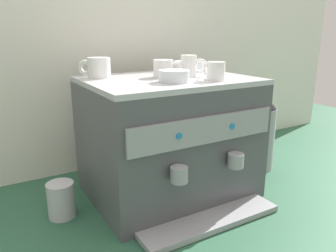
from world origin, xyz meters
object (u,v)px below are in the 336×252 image
object	(u,v)px
ceramic_cup_0	(190,66)
ceramic_cup_1	(164,68)
ceramic_cup_3	(98,68)
espresso_machine	(169,137)
coffee_grinder	(255,129)
ceramic_bowl_1	(189,67)
ceramic_cup_2	(215,71)
milk_pitcher	(61,200)
ceramic_bowl_0	(174,76)

from	to	relation	value
ceramic_cup_0	ceramic_cup_1	bearing A→B (deg)	156.87
ceramic_cup_3	espresso_machine	bearing A→B (deg)	-30.38
espresso_machine	coffee_grinder	size ratio (longest dim) A/B	1.59
ceramic_cup_3	ceramic_bowl_1	bearing A→B (deg)	-0.09
ceramic_cup_0	ceramic_cup_2	xyz separation A→B (m)	(0.02, -0.13, -0.01)
coffee_grinder	milk_pitcher	distance (m)	0.91
ceramic_bowl_1	coffee_grinder	bearing A→B (deg)	-21.39
ceramic_cup_3	milk_pitcher	world-z (taller)	ceramic_cup_3
ceramic_bowl_0	coffee_grinder	distance (m)	0.60
coffee_grinder	ceramic_bowl_1	bearing A→B (deg)	158.61
milk_pitcher	espresso_machine	bearing A→B (deg)	-2.96
ceramic_cup_1	ceramic_bowl_0	xyz separation A→B (m)	(-0.04, -0.13, -0.01)
espresso_machine	ceramic_cup_0	size ratio (longest dim) A/B	6.74
espresso_machine	ceramic_bowl_1	distance (m)	0.34
ceramic_cup_2	coffee_grinder	xyz separation A→B (m)	(0.37, 0.15, -0.30)
ceramic_cup_2	coffee_grinder	bearing A→B (deg)	22.62
ceramic_cup_1	ceramic_cup_2	xyz separation A→B (m)	(0.11, -0.17, 0.00)
ceramic_cup_3	ceramic_bowl_0	xyz separation A→B (m)	(0.19, -0.23, -0.02)
ceramic_cup_0	coffee_grinder	bearing A→B (deg)	3.77
ceramic_cup_0	ceramic_cup_3	bearing A→B (deg)	155.04
ceramic_cup_0	ceramic_bowl_0	size ratio (longest dim) A/B	0.86
ceramic_cup_0	ceramic_cup_3	size ratio (longest dim) A/B	0.83
espresso_machine	ceramic_cup_2	xyz separation A→B (m)	(0.11, -0.14, 0.26)
ceramic_cup_0	espresso_machine	bearing A→B (deg)	171.65
espresso_machine	ceramic_cup_1	size ratio (longest dim) A/B	6.15
espresso_machine	milk_pitcher	bearing A→B (deg)	177.04
coffee_grinder	ceramic_cup_2	bearing A→B (deg)	-157.38
ceramic_bowl_0	ceramic_bowl_1	size ratio (longest dim) A/B	0.80
espresso_machine	ceramic_cup_3	distance (m)	0.37
ceramic_cup_1	espresso_machine	bearing A→B (deg)	-81.54
ceramic_cup_3	ceramic_bowl_0	size ratio (longest dim) A/B	1.04
espresso_machine	ceramic_cup_1	xyz separation A→B (m)	(-0.00, 0.03, 0.26)
ceramic_cup_1	ceramic_bowl_0	distance (m)	0.13
ceramic_cup_1	coffee_grinder	distance (m)	0.57
ceramic_cup_0	ceramic_cup_2	world-z (taller)	ceramic_cup_0
coffee_grinder	ceramic_cup_1	bearing A→B (deg)	178.56
espresso_machine	ceramic_cup_1	bearing A→B (deg)	98.46
ceramic_cup_2	ceramic_cup_3	xyz separation A→B (m)	(-0.33, 0.27, 0.00)
ceramic_cup_2	ceramic_bowl_1	world-z (taller)	ceramic_cup_2
ceramic_bowl_0	ceramic_bowl_1	xyz separation A→B (m)	(0.22, 0.23, 0.00)
espresso_machine	ceramic_cup_3	size ratio (longest dim) A/B	5.59
ceramic_bowl_0	ceramic_bowl_1	world-z (taller)	ceramic_bowl_1
ceramic_cup_2	ceramic_bowl_1	bearing A→B (deg)	75.24
ceramic_bowl_0	ceramic_cup_0	bearing A→B (deg)	36.16
espresso_machine	ceramic_bowl_0	distance (m)	0.27
ceramic_cup_2	ceramic_bowl_1	distance (m)	0.28
espresso_machine	coffee_grinder	distance (m)	0.48
ceramic_cup_2	milk_pitcher	distance (m)	0.70
ceramic_cup_0	ceramic_bowl_1	distance (m)	0.17
ceramic_cup_0	coffee_grinder	distance (m)	0.50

